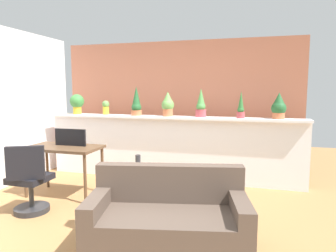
{
  "coord_description": "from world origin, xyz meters",
  "views": [
    {
      "loc": [
        1.4,
        -3.03,
        1.59
      ],
      "look_at": [
        0.17,
        1.31,
        1.04
      ],
      "focal_mm": 32.13,
      "sensor_mm": 36.0,
      "label": 1
    }
  ],
  "objects_px": {
    "office_chair": "(30,184)",
    "side_cube_shelf": "(134,184)",
    "tv_monitor": "(70,137)",
    "potted_plant_2": "(136,103)",
    "potted_plant_0": "(77,103)",
    "potted_plant_1": "(106,107)",
    "potted_plant_4": "(201,105)",
    "potted_plant_5": "(241,107)",
    "couch": "(168,221)",
    "vase_on_shelf": "(138,160)",
    "potted_plant_3": "(168,104)",
    "desk": "(64,152)",
    "potted_plant_6": "(279,106)"
  },
  "relations": [
    {
      "from": "office_chair",
      "to": "side_cube_shelf",
      "type": "bearing_deg",
      "value": 35.81
    },
    {
      "from": "tv_monitor",
      "to": "potted_plant_2",
      "type": "bearing_deg",
      "value": 59.14
    },
    {
      "from": "potted_plant_0",
      "to": "potted_plant_1",
      "type": "relative_size",
      "value": 1.45
    },
    {
      "from": "potted_plant_4",
      "to": "potted_plant_5",
      "type": "distance_m",
      "value": 0.66
    },
    {
      "from": "potted_plant_4",
      "to": "couch",
      "type": "height_order",
      "value": "potted_plant_4"
    },
    {
      "from": "vase_on_shelf",
      "to": "couch",
      "type": "relative_size",
      "value": 0.1
    },
    {
      "from": "potted_plant_1",
      "to": "tv_monitor",
      "type": "height_order",
      "value": "potted_plant_1"
    },
    {
      "from": "potted_plant_0",
      "to": "potted_plant_4",
      "type": "bearing_deg",
      "value": 0.92
    },
    {
      "from": "potted_plant_5",
      "to": "couch",
      "type": "xyz_separation_m",
      "value": [
        -0.59,
        -2.21,
        -1.03
      ]
    },
    {
      "from": "potted_plant_5",
      "to": "potted_plant_2",
      "type": "bearing_deg",
      "value": 179.54
    },
    {
      "from": "potted_plant_2",
      "to": "potted_plant_5",
      "type": "distance_m",
      "value": 1.81
    },
    {
      "from": "potted_plant_1",
      "to": "potted_plant_3",
      "type": "height_order",
      "value": "potted_plant_3"
    },
    {
      "from": "potted_plant_0",
      "to": "office_chair",
      "type": "height_order",
      "value": "potted_plant_0"
    },
    {
      "from": "office_chair",
      "to": "vase_on_shelf",
      "type": "xyz_separation_m",
      "value": [
        1.16,
        0.84,
        0.19
      ]
    },
    {
      "from": "potted_plant_3",
      "to": "desk",
      "type": "height_order",
      "value": "potted_plant_3"
    },
    {
      "from": "potted_plant_2",
      "to": "desk",
      "type": "distance_m",
      "value": 1.52
    },
    {
      "from": "tv_monitor",
      "to": "office_chair",
      "type": "distance_m",
      "value": 0.95
    },
    {
      "from": "vase_on_shelf",
      "to": "potted_plant_0",
      "type": "bearing_deg",
      "value": 147.41
    },
    {
      "from": "potted_plant_0",
      "to": "potted_plant_2",
      "type": "relative_size",
      "value": 0.72
    },
    {
      "from": "potted_plant_0",
      "to": "potted_plant_3",
      "type": "distance_m",
      "value": 1.77
    },
    {
      "from": "side_cube_shelf",
      "to": "potted_plant_3",
      "type": "bearing_deg",
      "value": 79.52
    },
    {
      "from": "tv_monitor",
      "to": "office_chair",
      "type": "relative_size",
      "value": 0.56
    },
    {
      "from": "potted_plant_3",
      "to": "potted_plant_2",
      "type": "bearing_deg",
      "value": -179.64
    },
    {
      "from": "potted_plant_1",
      "to": "side_cube_shelf",
      "type": "height_order",
      "value": "potted_plant_1"
    },
    {
      "from": "office_chair",
      "to": "potted_plant_4",
      "type": "bearing_deg",
      "value": 45.61
    },
    {
      "from": "potted_plant_4",
      "to": "desk",
      "type": "xyz_separation_m",
      "value": [
        -1.86,
        -1.19,
        -0.67
      ]
    },
    {
      "from": "potted_plant_5",
      "to": "potted_plant_6",
      "type": "xyz_separation_m",
      "value": [
        0.58,
        0.04,
        0.02
      ]
    },
    {
      "from": "couch",
      "to": "vase_on_shelf",
      "type": "bearing_deg",
      "value": 123.48
    },
    {
      "from": "potted_plant_0",
      "to": "tv_monitor",
      "type": "height_order",
      "value": "potted_plant_0"
    },
    {
      "from": "office_chair",
      "to": "desk",
      "type": "bearing_deg",
      "value": 89.0
    },
    {
      "from": "potted_plant_3",
      "to": "couch",
      "type": "xyz_separation_m",
      "value": [
        0.63,
        -2.23,
        -1.06
      ]
    },
    {
      "from": "tv_monitor",
      "to": "vase_on_shelf",
      "type": "bearing_deg",
      "value": 1.77
    },
    {
      "from": "potted_plant_2",
      "to": "potted_plant_4",
      "type": "distance_m",
      "value": 1.15
    },
    {
      "from": "potted_plant_0",
      "to": "potted_plant_5",
      "type": "bearing_deg",
      "value": -0.17
    },
    {
      "from": "potted_plant_2",
      "to": "tv_monitor",
      "type": "bearing_deg",
      "value": -120.86
    },
    {
      "from": "potted_plant_3",
      "to": "tv_monitor",
      "type": "relative_size",
      "value": 0.83
    },
    {
      "from": "potted_plant_5",
      "to": "side_cube_shelf",
      "type": "height_order",
      "value": "potted_plant_5"
    },
    {
      "from": "potted_plant_4",
      "to": "side_cube_shelf",
      "type": "bearing_deg",
      "value": -124.61
    },
    {
      "from": "potted_plant_0",
      "to": "potted_plant_5",
      "type": "xyz_separation_m",
      "value": [
        3.0,
        -0.01,
        -0.04
      ]
    },
    {
      "from": "potted_plant_6",
      "to": "vase_on_shelf",
      "type": "relative_size",
      "value": 2.52
    },
    {
      "from": "office_chair",
      "to": "potted_plant_5",
      "type": "bearing_deg",
      "value": 36.44
    },
    {
      "from": "vase_on_shelf",
      "to": "office_chair",
      "type": "bearing_deg",
      "value": -144.01
    },
    {
      "from": "potted_plant_6",
      "to": "vase_on_shelf",
      "type": "height_order",
      "value": "potted_plant_6"
    },
    {
      "from": "potted_plant_0",
      "to": "desk",
      "type": "height_order",
      "value": "potted_plant_0"
    },
    {
      "from": "potted_plant_1",
      "to": "side_cube_shelf",
      "type": "relative_size",
      "value": 0.51
    },
    {
      "from": "potted_plant_3",
      "to": "office_chair",
      "type": "bearing_deg",
      "value": -124.65
    },
    {
      "from": "potted_plant_1",
      "to": "potted_plant_4",
      "type": "bearing_deg",
      "value": 0.15
    },
    {
      "from": "tv_monitor",
      "to": "vase_on_shelf",
      "type": "distance_m",
      "value": 1.11
    },
    {
      "from": "potted_plant_2",
      "to": "side_cube_shelf",
      "type": "relative_size",
      "value": 1.03
    },
    {
      "from": "office_chair",
      "to": "side_cube_shelf",
      "type": "relative_size",
      "value": 1.82
    }
  ]
}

